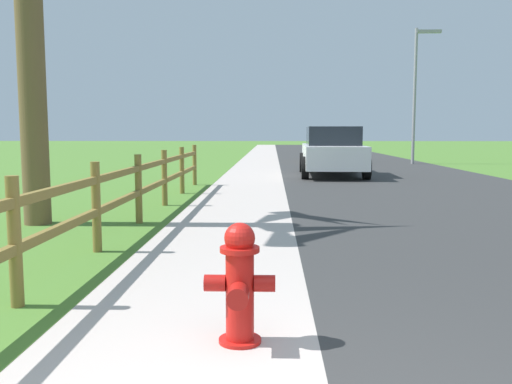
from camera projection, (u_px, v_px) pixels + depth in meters
ground_plane at (279, 162)px, 26.97m from camera, size 120.00×120.00×0.00m
road_asphalt at (345, 160)px, 28.86m from camera, size 7.00×66.00×0.01m
curb_concrete at (222, 160)px, 29.05m from camera, size 6.00×66.00×0.01m
grass_verge at (194, 159)px, 29.09m from camera, size 5.00×66.00×0.00m
fire_hydrant at (240, 283)px, 3.80m from camera, size 0.49×0.43×0.85m
rail_fence at (138, 184)px, 8.79m from camera, size 0.11×12.88×1.11m
parked_suv_white at (332, 151)px, 18.48m from camera, size 2.23×4.98×1.64m
parked_car_beige at (329, 146)px, 26.96m from camera, size 2.26×4.37×1.50m
street_lamp at (417, 84)px, 24.86m from camera, size 1.17×0.20×6.10m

